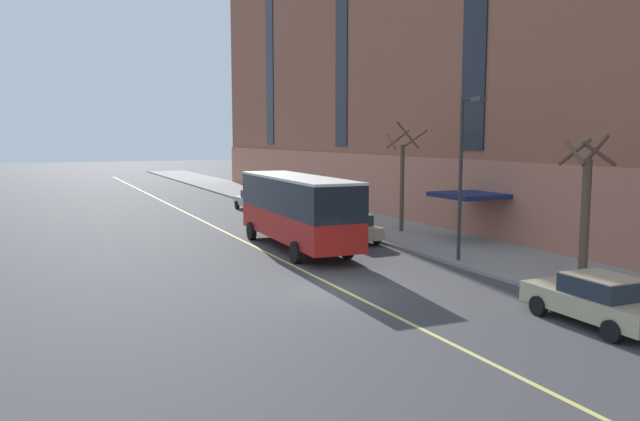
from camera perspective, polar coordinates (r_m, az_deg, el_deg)
The scene contains 10 objects.
ground_plane at distance 23.42m, azimuth 1.63°, elevation -7.32°, with size 260.00×260.00×0.00m, color #424244.
sidewalk at distance 31.04m, azimuth 15.19°, elevation -3.91°, with size 5.99×160.00×0.15m, color gray.
city_bus at distance 31.46m, azimuth -2.14°, elevation 0.29°, with size 3.09×10.92×3.73m.
parked_car_champagne_1 at distance 20.84m, azimuth 24.02°, elevation -7.47°, with size 2.10×4.65×1.56m.
parked_car_champagne_2 at distance 33.97m, azimuth 2.88°, elevation -1.57°, with size 1.95×4.27×1.56m.
parked_car_silver_3 at distance 48.71m, azimuth -6.09°, elevation 0.94°, with size 2.01×4.63×1.56m.
street_tree_mid_block at distance 26.54m, azimuth 23.09°, elevation 0.49°, with size 1.76×1.82×5.65m.
street_tree_far_uptown at distance 36.88m, azimuth 7.54°, elevation 3.07°, with size 2.14×2.04×6.42m.
street_lamp at distance 28.27m, azimuth 13.03°, elevation 4.32°, with size 0.36×1.48×7.28m.
lane_centerline at distance 26.14m, azimuth -0.91°, elevation -5.82°, with size 0.16×140.00×0.01m, color #E0D66B.
Camera 1 is at (-10.08, -20.35, 5.70)m, focal length 35.00 mm.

